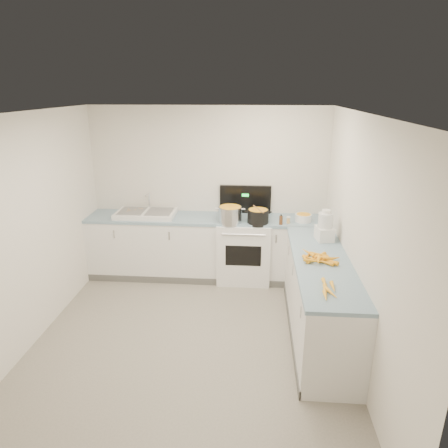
# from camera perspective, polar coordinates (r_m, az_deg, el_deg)

# --- Properties ---
(floor) EXTENTS (3.50, 4.00, 0.00)m
(floor) POSITION_cam_1_polar(r_m,az_deg,el_deg) (4.72, -4.90, -16.50)
(floor) COLOR gray
(floor) RESTS_ON ground
(ceiling) EXTENTS (3.50, 4.00, 0.00)m
(ceiling) POSITION_cam_1_polar(r_m,az_deg,el_deg) (3.86, -5.96, 15.39)
(ceiling) COLOR silver
(ceiling) RESTS_ON ground
(wall_back) EXTENTS (3.50, 0.00, 2.50)m
(wall_back) POSITION_cam_1_polar(r_m,az_deg,el_deg) (6.02, -2.17, 4.65)
(wall_back) COLOR silver
(wall_back) RESTS_ON ground
(wall_front) EXTENTS (3.50, 0.00, 2.50)m
(wall_front) POSITION_cam_1_polar(r_m,az_deg,el_deg) (2.42, -13.80, -19.38)
(wall_front) COLOR silver
(wall_front) RESTS_ON ground
(wall_left) EXTENTS (0.00, 4.00, 2.50)m
(wall_left) POSITION_cam_1_polar(r_m,az_deg,el_deg) (4.74, -26.69, -1.37)
(wall_left) COLOR silver
(wall_left) RESTS_ON ground
(wall_right) EXTENTS (0.00, 4.00, 2.50)m
(wall_right) POSITION_cam_1_polar(r_m,az_deg,el_deg) (4.21, 18.86, -2.77)
(wall_right) COLOR silver
(wall_right) RESTS_ON ground
(counter_back) EXTENTS (3.50, 0.62, 0.94)m
(counter_back) POSITION_cam_1_polar(r_m,az_deg,el_deg) (5.98, -2.41, -3.32)
(counter_back) COLOR white
(counter_back) RESTS_ON ground
(counter_right) EXTENTS (0.62, 2.20, 0.94)m
(counter_right) POSITION_cam_1_polar(r_m,az_deg,el_deg) (4.74, 13.43, -10.17)
(counter_right) COLOR white
(counter_right) RESTS_ON ground
(stove) EXTENTS (0.76, 0.65, 1.36)m
(stove) POSITION_cam_1_polar(r_m,az_deg,el_deg) (5.92, 2.87, -3.50)
(stove) COLOR white
(stove) RESTS_ON ground
(sink) EXTENTS (0.86, 0.52, 0.31)m
(sink) POSITION_cam_1_polar(r_m,az_deg,el_deg) (5.98, -11.08, 1.50)
(sink) COLOR white
(sink) RESTS_ON counter_back
(steel_pot) EXTENTS (0.38, 0.38, 0.24)m
(steel_pot) POSITION_cam_1_polar(r_m,az_deg,el_deg) (5.58, 0.89, 1.29)
(steel_pot) COLOR silver
(steel_pot) RESTS_ON stove
(black_pot) EXTENTS (0.33, 0.33, 0.21)m
(black_pot) POSITION_cam_1_polar(r_m,az_deg,el_deg) (5.57, 4.88, 1.02)
(black_pot) COLOR black
(black_pot) RESTS_ON stove
(wooden_spoon) EXTENTS (0.15, 0.35, 0.02)m
(wooden_spoon) POSITION_cam_1_polar(r_m,az_deg,el_deg) (5.54, 4.91, 2.15)
(wooden_spoon) COLOR #AD7A47
(wooden_spoon) RESTS_ON black_pot
(mixing_bowl) EXTENTS (0.23, 0.23, 0.11)m
(mixing_bowl) POSITION_cam_1_polar(r_m,az_deg,el_deg) (5.73, 11.27, 0.87)
(mixing_bowl) COLOR white
(mixing_bowl) RESTS_ON counter_back
(extract_bottle) EXTENTS (0.05, 0.05, 0.12)m
(extract_bottle) POSITION_cam_1_polar(r_m,az_deg,el_deg) (5.55, 8.13, 0.53)
(extract_bottle) COLOR #593319
(extract_bottle) RESTS_ON counter_back
(spice_jar) EXTENTS (0.05, 0.05, 0.08)m
(spice_jar) POSITION_cam_1_polar(r_m,az_deg,el_deg) (5.61, 9.17, 0.49)
(spice_jar) COLOR #E5B266
(spice_jar) RESTS_ON counter_back
(food_processor) EXTENTS (0.23, 0.26, 0.39)m
(food_processor) POSITION_cam_1_polar(r_m,az_deg,el_deg) (5.05, 14.21, -0.46)
(food_processor) COLOR white
(food_processor) RESTS_ON counter_right
(carrot_pile) EXTENTS (0.42, 0.39, 0.07)m
(carrot_pile) POSITION_cam_1_polar(r_m,az_deg,el_deg) (4.48, 13.39, -4.74)
(carrot_pile) COLOR #FDAA1F
(carrot_pile) RESTS_ON counter_right
(peeled_carrots) EXTENTS (0.14, 0.42, 0.04)m
(peeled_carrots) POSITION_cam_1_polar(r_m,az_deg,el_deg) (3.86, 14.61, -9.03)
(peeled_carrots) COLOR #FFAF26
(peeled_carrots) RESTS_ON counter_right
(peelings) EXTENTS (0.25, 0.21, 0.01)m
(peelings) POSITION_cam_1_polar(r_m,az_deg,el_deg) (6.07, -12.86, 2.02)
(peelings) COLOR tan
(peelings) RESTS_ON sink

